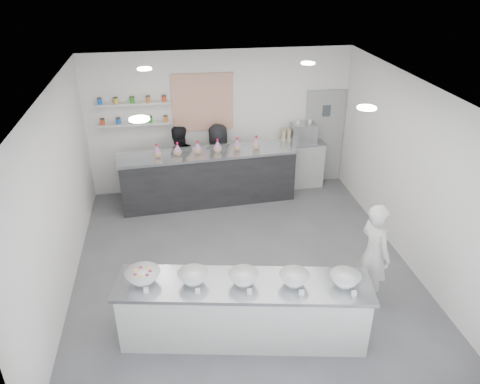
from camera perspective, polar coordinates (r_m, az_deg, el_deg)
name	(u,v)px	position (r m, az deg, el deg)	size (l,w,h in m)	color
floor	(243,265)	(8.00, 0.36, -8.85)	(6.00, 6.00, 0.00)	#515156
ceiling	(244,90)	(6.67, 0.43, 12.36)	(6.00, 6.00, 0.00)	white
back_wall	(220,122)	(9.96, -2.44, 8.49)	(5.50, 5.50, 0.00)	white
left_wall	(58,199)	(7.33, -21.33, -0.78)	(6.00, 6.00, 0.00)	white
right_wall	(410,174)	(8.09, 20.01, 2.11)	(6.00, 6.00, 0.00)	white
back_door	(324,137)	(10.58, 10.19, 6.65)	(0.88, 0.04, 2.10)	gray
pattern_panel	(203,103)	(9.76, -4.55, 10.82)	(1.25, 0.03, 1.20)	#CD572B
jar_shelf_lower	(135,124)	(9.80, -12.70, 8.14)	(1.45, 0.22, 0.04)	silver
jar_shelf_upper	(133,103)	(9.67, -12.95, 10.48)	(1.45, 0.22, 0.04)	silver
preserve_jars	(133,111)	(9.69, -12.87, 9.66)	(1.45, 0.10, 0.56)	red
downlight_0	(139,119)	(5.65, -12.18, 8.68)	(0.24, 0.24, 0.02)	white
downlight_1	(367,108)	(6.15, 15.20, 9.88)	(0.24, 0.24, 0.02)	white
downlight_2	(144,69)	(8.15, -11.57, 14.50)	(0.24, 0.24, 0.02)	white
downlight_3	(308,63)	(8.51, 8.28, 15.29)	(0.24, 0.24, 0.02)	white
prep_counter	(243,310)	(6.45, 0.42, -14.23)	(3.33, 0.76, 0.91)	beige
back_bar	(209,178)	(9.64, -3.83, 1.71)	(3.58, 0.66, 1.11)	black
sneeze_guard	(210,152)	(9.07, -3.65, 4.89)	(3.53, 0.02, 0.30)	white
espresso_ledge	(292,165)	(10.40, 6.34, 3.34)	(1.38, 0.44, 1.02)	beige
espresso_machine	(303,133)	(10.18, 7.71, 7.09)	(0.54, 0.37, 0.41)	#93969E
cup_stacks	(286,136)	(10.10, 5.58, 6.77)	(0.24, 0.24, 0.33)	#C9B695
prep_bowls	(244,278)	(6.10, 0.43, -10.49)	(3.00, 0.50, 0.16)	white
label_cards	(258,307)	(5.76, 2.23, -13.85)	(2.66, 0.04, 0.07)	white
cookie_bags	(208,147)	(9.36, -3.97, 5.55)	(2.16, 0.16, 0.28)	#C36BAD
woman_prep	(374,254)	(7.13, 16.02, -7.23)	(0.59, 0.39, 1.62)	silver
staff_left	(179,164)	(9.74, -7.48, 3.46)	(0.79, 0.61, 1.62)	black
staff_right	(219,161)	(9.83, -2.61, 3.82)	(0.78, 0.51, 1.59)	black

